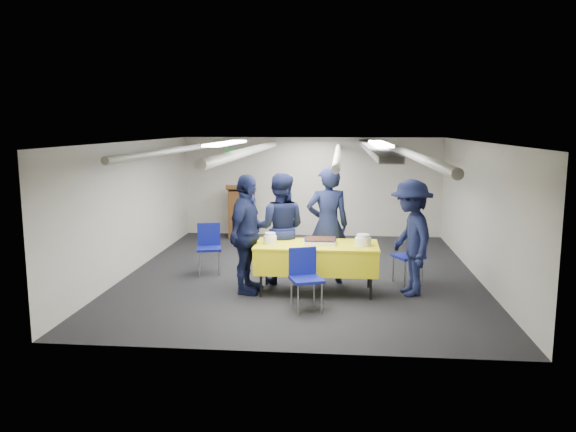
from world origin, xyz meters
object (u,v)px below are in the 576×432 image
object	(u,v)px
chair_near	(305,272)
sailor_c	(246,234)
sailor_b	(280,228)
chair_right	(413,251)
sheet_cake	(320,241)
chair_left	(209,243)
sailor_d	(411,238)
serving_table	(316,257)
podium	(242,211)
sailor_a	(328,225)

from	to	relation	value
chair_near	sailor_c	distance (m)	1.24
chair_near	sailor_b	world-z (taller)	sailor_b
chair_right	sailor_c	size ratio (longest dim) A/B	0.47
sheet_cake	chair_right	xyz separation A→B (m)	(1.50, 0.67, -0.28)
chair_left	sailor_d	world-z (taller)	sailor_d
sailor_c	chair_right	bearing A→B (deg)	-61.94
sailor_c	chair_left	bearing A→B (deg)	48.31
chair_right	sailor_b	size ratio (longest dim) A/B	0.48
serving_table	sheet_cake	xyz separation A→B (m)	(0.06, 0.02, 0.25)
sailor_b	sailor_c	bearing A→B (deg)	56.38
serving_table	sailor_d	world-z (taller)	sailor_d
sheet_cake	podium	xyz separation A→B (m)	(-1.96, 4.13, -0.20)
podium	chair_left	world-z (taller)	podium
sheet_cake	chair_near	bearing A→B (deg)	-102.59
serving_table	sailor_a	distance (m)	0.71
sheet_cake	sailor_c	xyz separation A→B (m)	(-1.13, -0.14, 0.11)
sailor_d	chair_right	bearing A→B (deg)	157.30
sheet_cake	chair_near	distance (m)	0.90
podium	chair_right	bearing A→B (deg)	-45.10
serving_table	sailor_c	bearing A→B (deg)	-173.71
podium	sailor_a	size ratio (longest dim) A/B	0.65
serving_table	chair_left	world-z (taller)	chair_left
sailor_d	serving_table	bearing A→B (deg)	-101.22
sailor_b	chair_right	bearing A→B (deg)	-174.27
sheet_cake	sailor_d	world-z (taller)	sailor_d
sheet_cake	sailor_b	bearing A→B (deg)	143.57
podium	sailor_b	bearing A→B (deg)	-70.65
chair_near	chair_left	world-z (taller)	same
sailor_b	sheet_cake	bearing A→B (deg)	145.03
chair_left	sailor_d	distance (m)	3.52
chair_right	sailor_b	world-z (taller)	sailor_b
sheet_cake	sailor_c	world-z (taller)	sailor_c
sailor_b	sailor_d	world-z (taller)	sailor_b
serving_table	sailor_c	distance (m)	1.14
serving_table	sailor_d	distance (m)	1.47
sailor_d	sailor_b	bearing A→B (deg)	-115.73
sailor_a	sailor_c	bearing A→B (deg)	17.84
serving_table	sheet_cake	world-z (taller)	sheet_cake
chair_near	chair_left	distance (m)	2.57
chair_left	sailor_d	bearing A→B (deg)	-16.37
chair_left	sheet_cake	bearing A→B (deg)	-26.53
sailor_a	sailor_c	world-z (taller)	sailor_a
chair_left	sailor_b	xyz separation A→B (m)	(1.31, -0.49, 0.38)
podium	sailor_d	xyz separation A→B (m)	(3.33, -4.13, 0.27)
serving_table	chair_right	world-z (taller)	chair_right
chair_right	chair_left	bearing A→B (deg)	174.65
sailor_a	sailor_d	size ratio (longest dim) A/B	1.08
chair_near	sailor_d	xyz separation A→B (m)	(1.56, 0.84, 0.36)
sailor_a	sailor_d	world-z (taller)	sailor_a
chair_right	sailor_a	world-z (taller)	sailor_a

